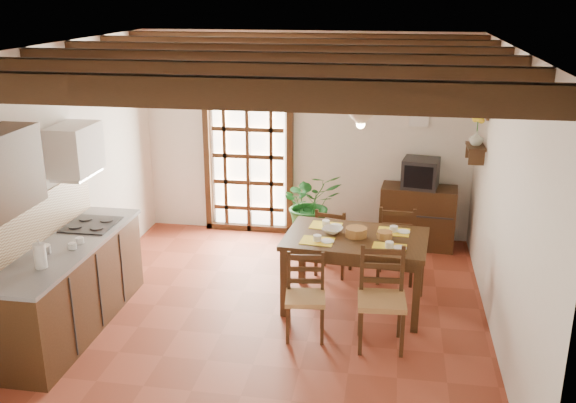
% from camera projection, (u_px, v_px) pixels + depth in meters
% --- Properties ---
extents(ground_plane, '(5.00, 5.00, 0.00)m').
position_uv_depth(ground_plane, '(273.00, 314.00, 6.86)').
color(ground_plane, brown).
extents(room_shell, '(4.52, 5.02, 2.81)m').
position_uv_depth(room_shell, '(271.00, 149.00, 6.28)').
color(room_shell, silver).
rests_on(room_shell, ground_plane).
extents(ceiling_beams, '(4.50, 4.34, 0.20)m').
position_uv_depth(ceiling_beams, '(271.00, 59.00, 6.01)').
color(ceiling_beams, black).
rests_on(ceiling_beams, room_shell).
extents(french_door, '(1.26, 0.11, 2.32)m').
position_uv_depth(french_door, '(248.00, 151.00, 8.90)').
color(french_door, white).
rests_on(french_door, ground_plane).
extents(kitchen_counter, '(0.64, 2.25, 1.38)m').
position_uv_depth(kitchen_counter, '(71.00, 286.00, 6.45)').
color(kitchen_counter, '#352010').
rests_on(kitchen_counter, ground_plane).
extents(upper_cabinet, '(0.35, 0.80, 0.70)m').
position_uv_depth(upper_cabinet, '(0.00, 172.00, 5.38)').
color(upper_cabinet, '#352010').
rests_on(upper_cabinet, room_shell).
extents(range_hood, '(0.38, 0.60, 0.54)m').
position_uv_depth(range_hood, '(75.00, 150.00, 6.58)').
color(range_hood, white).
rests_on(range_hood, room_shell).
extents(counter_items, '(0.50, 1.43, 0.25)m').
position_uv_depth(counter_items, '(70.00, 237.00, 6.38)').
color(counter_items, black).
rests_on(counter_items, kitchen_counter).
extents(dining_table, '(1.57, 1.08, 0.81)m').
position_uv_depth(dining_table, '(356.00, 246.00, 6.84)').
color(dining_table, '#3A2512').
rests_on(dining_table, ground_plane).
extents(chair_near_left, '(0.43, 0.42, 0.85)m').
position_uv_depth(chair_near_left, '(305.00, 311.00, 6.37)').
color(chair_near_left, '#AA7D48').
rests_on(chair_near_left, ground_plane).
extents(chair_near_right, '(0.48, 0.46, 0.98)m').
position_uv_depth(chair_near_right, '(381.00, 317.00, 6.18)').
color(chair_near_right, '#AA7D48').
rests_on(chair_near_right, ground_plane).
extents(chair_far_left, '(0.47, 0.45, 0.85)m').
position_uv_depth(chair_far_left, '(333.00, 253.00, 7.77)').
color(chair_far_left, '#AA7D48').
rests_on(chair_far_left, ground_plane).
extents(chair_far_right, '(0.46, 0.44, 0.96)m').
position_uv_depth(chair_far_right, '(396.00, 256.00, 7.59)').
color(chair_far_right, '#AA7D48').
rests_on(chair_far_right, ground_plane).
extents(table_setting, '(1.09, 0.73, 0.10)m').
position_uv_depth(table_setting, '(356.00, 229.00, 6.78)').
color(table_setting, yellow).
rests_on(table_setting, dining_table).
extents(table_bowl, '(0.27, 0.27, 0.05)m').
position_uv_depth(table_bowl, '(332.00, 230.00, 6.91)').
color(table_bowl, white).
rests_on(table_bowl, dining_table).
extents(sideboard, '(1.01, 0.51, 0.83)m').
position_uv_depth(sideboard, '(418.00, 217.00, 8.57)').
color(sideboard, '#352010').
rests_on(sideboard, ground_plane).
extents(crt_tv, '(0.51, 0.48, 0.39)m').
position_uv_depth(crt_tv, '(421.00, 173.00, 8.37)').
color(crt_tv, black).
rests_on(crt_tv, sideboard).
extents(fuse_box, '(0.25, 0.03, 0.32)m').
position_uv_depth(fuse_box, '(419.00, 114.00, 8.39)').
color(fuse_box, white).
rests_on(fuse_box, room_shell).
extents(plant_pot, '(0.37, 0.37, 0.22)m').
position_uv_depth(plant_pot, '(310.00, 239.00, 8.65)').
color(plant_pot, maroon).
rests_on(plant_pot, ground_plane).
extents(potted_plant, '(2.56, 2.41, 2.25)m').
position_uv_depth(potted_plant, '(311.00, 206.00, 8.50)').
color(potted_plant, '#144C19').
rests_on(potted_plant, ground_plane).
extents(wall_shelf, '(0.20, 0.42, 0.20)m').
position_uv_depth(wall_shelf, '(475.00, 150.00, 7.55)').
color(wall_shelf, '#352010').
rests_on(wall_shelf, room_shell).
extents(shelf_vase, '(0.15, 0.15, 0.15)m').
position_uv_depth(shelf_vase, '(476.00, 138.00, 7.50)').
color(shelf_vase, '#B2BFB2').
rests_on(shelf_vase, wall_shelf).
extents(shelf_flowers, '(0.14, 0.14, 0.36)m').
position_uv_depth(shelf_flowers, '(478.00, 121.00, 7.44)').
color(shelf_flowers, yellow).
rests_on(shelf_flowers, shelf_vase).
extents(framed_picture, '(0.03, 0.32, 0.32)m').
position_uv_depth(framed_picture, '(487.00, 104.00, 7.36)').
color(framed_picture, brown).
rests_on(framed_picture, room_shell).
extents(pendant_lamp, '(0.36, 0.36, 0.84)m').
position_uv_depth(pendant_lamp, '(361.00, 117.00, 6.50)').
color(pendant_lamp, black).
rests_on(pendant_lamp, room_shell).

